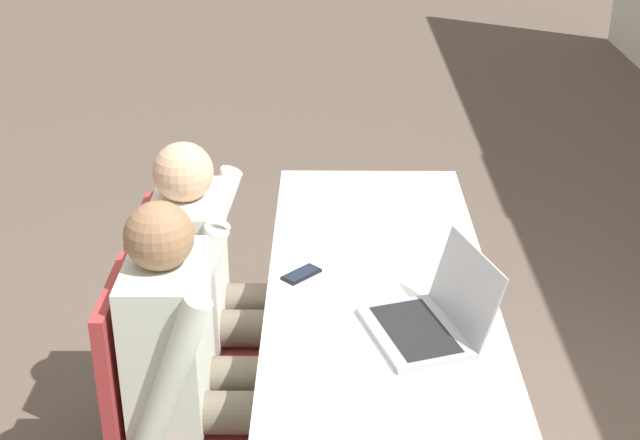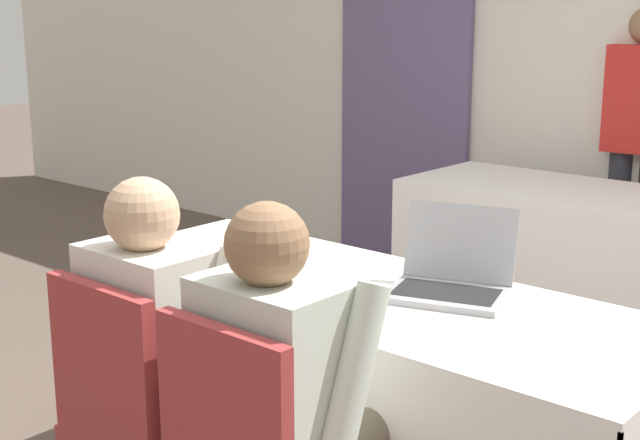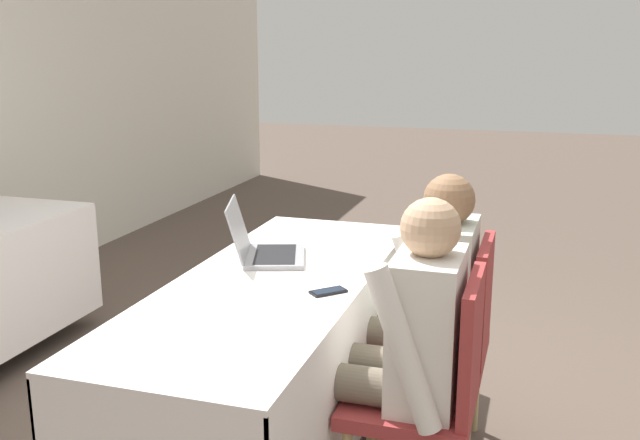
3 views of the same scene
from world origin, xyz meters
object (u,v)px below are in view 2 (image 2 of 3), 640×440
object	(u,v)px
laptop	(451,279)
person_checkered_shirt	(171,350)
person_red_shirt	(638,140)
chair_near_left	(144,416)
person_white_shirt	(291,396)
cell_phone	(282,300)

from	to	relation	value
laptop	person_checkered_shirt	distance (m)	0.85
person_red_shirt	person_checkered_shirt	bearing A→B (deg)	-95.91
chair_near_left	person_checkered_shirt	size ratio (longest dim) A/B	0.78
person_checkered_shirt	person_white_shirt	bearing A→B (deg)	-180.00
cell_phone	person_checkered_shirt	distance (m)	0.35
cell_phone	person_red_shirt	distance (m)	2.77
laptop	person_red_shirt	distance (m)	2.41
person_white_shirt	chair_near_left	bearing A→B (deg)	12.67
laptop	person_checkered_shirt	xyz separation A→B (m)	(-0.47, -0.70, -0.14)
cell_phone	person_red_shirt	world-z (taller)	person_red_shirt
cell_phone	laptop	bearing A→B (deg)	3.53
person_checkered_shirt	person_white_shirt	xyz separation A→B (m)	(0.46, 0.00, 0.00)
person_white_shirt	cell_phone	bearing A→B (deg)	-43.81
person_red_shirt	laptop	bearing A→B (deg)	-85.19
cell_phone	chair_near_left	xyz separation A→B (m)	(-0.13, -0.41, -0.26)
chair_near_left	person_red_shirt	world-z (taller)	person_red_shirt
cell_phone	chair_near_left	world-z (taller)	chair_near_left
person_white_shirt	person_red_shirt	xyz separation A→B (m)	(-0.38, 3.08, 0.26)
person_red_shirt	cell_phone	bearing A→B (deg)	-93.30
person_checkered_shirt	person_red_shirt	distance (m)	3.09
laptop	person_red_shirt	bearing A→B (deg)	81.05
laptop	person_white_shirt	bearing A→B (deg)	-108.91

